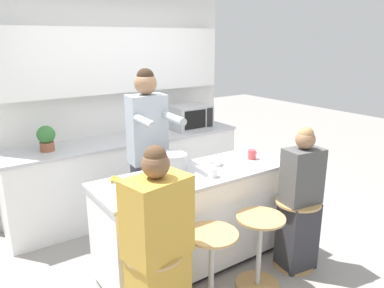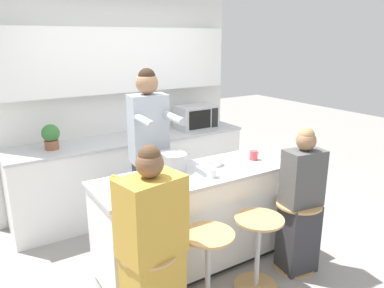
{
  "view_description": "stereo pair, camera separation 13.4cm",
  "coord_description": "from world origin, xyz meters",
  "px_view_note": "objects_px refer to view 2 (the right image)",
  "views": [
    {
      "loc": [
        -1.83,
        -2.56,
        2.08
      ],
      "look_at": [
        0.0,
        0.06,
        1.17
      ],
      "focal_mm": 35.0,
      "sensor_mm": 36.0,
      "label": 1
    },
    {
      "loc": [
        -1.72,
        -2.63,
        2.08
      ],
      "look_at": [
        0.0,
        0.06,
        1.17
      ],
      "focal_mm": 35.0,
      "sensor_mm": 36.0,
      "label": 2
    }
  ],
  "objects_px": {
    "bar_stool_center_right": "(258,247)",
    "banana_bunch": "(114,178)",
    "bar_stool_rightmost": "(297,230)",
    "cooking_pot": "(172,162)",
    "fruit_bowl": "(213,162)",
    "microwave": "(196,117)",
    "person_seated_near": "(300,208)",
    "kitchen_island": "(196,219)",
    "bar_stool_center_left": "(208,265)",
    "coffee_cup_far": "(212,173)",
    "potted_plant": "(51,136)",
    "bar_stool_leftmost": "(150,286)",
    "person_cooking": "(150,161)",
    "coffee_cup_near": "(253,155)",
    "person_wrapped_blanket": "(152,250)"
  },
  "relations": [
    {
      "from": "bar_stool_center_right",
      "to": "banana_bunch",
      "type": "xyz_separation_m",
      "value": [
        -0.93,
        0.79,
        0.56
      ]
    },
    {
      "from": "bar_stool_rightmost",
      "to": "cooking_pot",
      "type": "relative_size",
      "value": 1.82
    },
    {
      "from": "fruit_bowl",
      "to": "microwave",
      "type": "xyz_separation_m",
      "value": [
        0.64,
        1.28,
        0.14
      ]
    },
    {
      "from": "bar_stool_rightmost",
      "to": "banana_bunch",
      "type": "bearing_deg",
      "value": 151.81
    },
    {
      "from": "bar_stool_rightmost",
      "to": "person_seated_near",
      "type": "xyz_separation_m",
      "value": [
        -0.0,
        -0.02,
        0.24
      ]
    },
    {
      "from": "kitchen_island",
      "to": "bar_stool_center_left",
      "type": "height_order",
      "value": "kitchen_island"
    },
    {
      "from": "microwave",
      "to": "banana_bunch",
      "type": "bearing_deg",
      "value": -143.83
    },
    {
      "from": "kitchen_island",
      "to": "bar_stool_center_right",
      "type": "bearing_deg",
      "value": -66.75
    },
    {
      "from": "coffee_cup_far",
      "to": "potted_plant",
      "type": "bearing_deg",
      "value": 121.67
    },
    {
      "from": "bar_stool_leftmost",
      "to": "coffee_cup_far",
      "type": "bearing_deg",
      "value": 24.97
    },
    {
      "from": "person_cooking",
      "to": "kitchen_island",
      "type": "bearing_deg",
      "value": -62.92
    },
    {
      "from": "kitchen_island",
      "to": "person_cooking",
      "type": "xyz_separation_m",
      "value": [
        -0.2,
        0.51,
        0.46
      ]
    },
    {
      "from": "person_cooking",
      "to": "person_seated_near",
      "type": "distance_m",
      "value": 1.48
    },
    {
      "from": "kitchen_island",
      "to": "microwave",
      "type": "bearing_deg",
      "value": 56.88
    },
    {
      "from": "banana_bunch",
      "to": "cooking_pot",
      "type": "bearing_deg",
      "value": -5.51
    },
    {
      "from": "person_seated_near",
      "to": "coffee_cup_near",
      "type": "relative_size",
      "value": 11.88
    },
    {
      "from": "bar_stool_center_left",
      "to": "potted_plant",
      "type": "bearing_deg",
      "value": 108.93
    },
    {
      "from": "coffee_cup_far",
      "to": "fruit_bowl",
      "type": "bearing_deg",
      "value": 52.43
    },
    {
      "from": "bar_stool_center_right",
      "to": "fruit_bowl",
      "type": "relative_size",
      "value": 3.78
    },
    {
      "from": "kitchen_island",
      "to": "cooking_pot",
      "type": "bearing_deg",
      "value": 132.56
    },
    {
      "from": "person_wrapped_blanket",
      "to": "coffee_cup_near",
      "type": "xyz_separation_m",
      "value": [
        1.41,
        0.58,
        0.29
      ]
    },
    {
      "from": "bar_stool_leftmost",
      "to": "bar_stool_center_right",
      "type": "height_order",
      "value": "same"
    },
    {
      "from": "banana_bunch",
      "to": "potted_plant",
      "type": "xyz_separation_m",
      "value": [
        -0.24,
        1.2,
        0.14
      ]
    },
    {
      "from": "person_cooking",
      "to": "microwave",
      "type": "xyz_separation_m",
      "value": [
        1.09,
        0.85,
        0.16
      ]
    },
    {
      "from": "microwave",
      "to": "coffee_cup_near",
      "type": "bearing_deg",
      "value": -98.87
    },
    {
      "from": "kitchen_island",
      "to": "bar_stool_rightmost",
      "type": "relative_size",
      "value": 2.85
    },
    {
      "from": "person_cooking",
      "to": "person_wrapped_blanket",
      "type": "height_order",
      "value": "person_cooking"
    },
    {
      "from": "person_seated_near",
      "to": "cooking_pot",
      "type": "xyz_separation_m",
      "value": [
        -0.89,
        0.74,
        0.38
      ]
    },
    {
      "from": "bar_stool_center_left",
      "to": "bar_stool_center_right",
      "type": "relative_size",
      "value": 1.0
    },
    {
      "from": "coffee_cup_near",
      "to": "potted_plant",
      "type": "relative_size",
      "value": 0.42
    },
    {
      "from": "cooking_pot",
      "to": "banana_bunch",
      "type": "distance_m",
      "value": 0.54
    },
    {
      "from": "bar_stool_rightmost",
      "to": "person_wrapped_blanket",
      "type": "distance_m",
      "value": 1.5
    },
    {
      "from": "bar_stool_leftmost",
      "to": "person_seated_near",
      "type": "relative_size",
      "value": 0.48
    },
    {
      "from": "person_cooking",
      "to": "person_wrapped_blanket",
      "type": "relative_size",
      "value": 1.27
    },
    {
      "from": "person_wrapped_blanket",
      "to": "potted_plant",
      "type": "distance_m",
      "value": 2.03
    },
    {
      "from": "bar_stool_center_left",
      "to": "potted_plant",
      "type": "distance_m",
      "value": 2.19
    },
    {
      "from": "person_seated_near",
      "to": "microwave",
      "type": "relative_size",
      "value": 2.64
    },
    {
      "from": "cooking_pot",
      "to": "microwave",
      "type": "distance_m",
      "value": 1.59
    },
    {
      "from": "coffee_cup_near",
      "to": "potted_plant",
      "type": "xyz_separation_m",
      "value": [
        -1.6,
        1.4,
        0.11
      ]
    },
    {
      "from": "bar_stool_center_left",
      "to": "banana_bunch",
      "type": "bearing_deg",
      "value": 119.61
    },
    {
      "from": "banana_bunch",
      "to": "bar_stool_rightmost",
      "type": "bearing_deg",
      "value": -28.19
    },
    {
      "from": "person_cooking",
      "to": "coffee_cup_far",
      "type": "relative_size",
      "value": 15.87
    },
    {
      "from": "bar_stool_center_right",
      "to": "coffee_cup_near",
      "type": "height_order",
      "value": "coffee_cup_near"
    },
    {
      "from": "person_cooking",
      "to": "bar_stool_center_right",
      "type": "bearing_deg",
      "value": -62.05
    },
    {
      "from": "bar_stool_center_left",
      "to": "coffee_cup_near",
      "type": "xyz_separation_m",
      "value": [
        0.93,
        0.56,
        0.59
      ]
    },
    {
      "from": "bar_stool_center_left",
      "to": "person_wrapped_blanket",
      "type": "xyz_separation_m",
      "value": [
        -0.48,
        -0.02,
        0.3
      ]
    },
    {
      "from": "microwave",
      "to": "bar_stool_center_right",
      "type": "bearing_deg",
      "value": -108.29
    },
    {
      "from": "bar_stool_rightmost",
      "to": "coffee_cup_far",
      "type": "distance_m",
      "value": 0.98
    },
    {
      "from": "bar_stool_center_right",
      "to": "coffee_cup_near",
      "type": "relative_size",
      "value": 5.73
    },
    {
      "from": "person_wrapped_blanket",
      "to": "cooking_pot",
      "type": "height_order",
      "value": "person_wrapped_blanket"
    }
  ]
}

